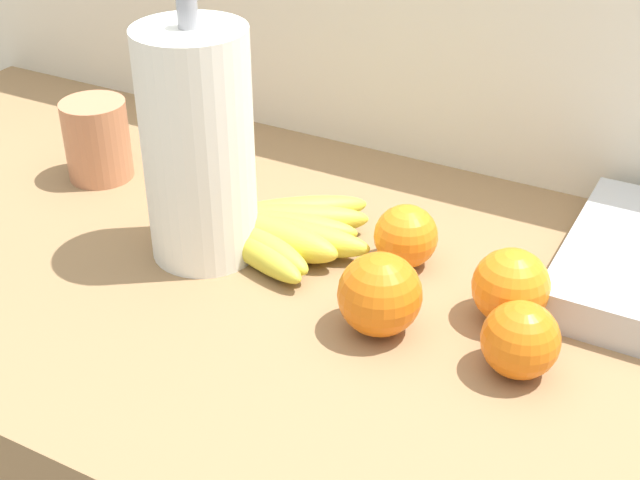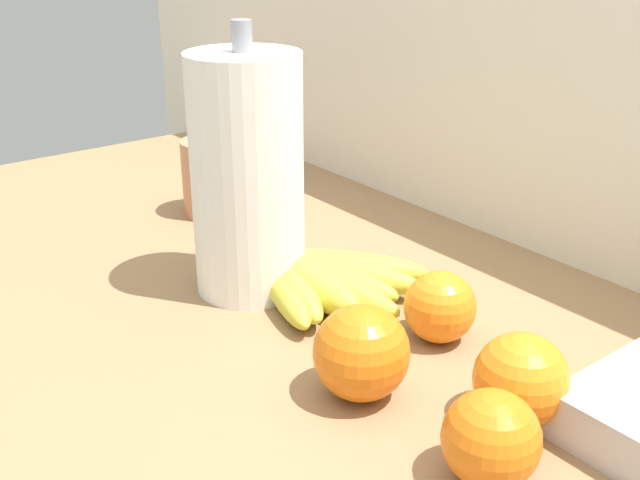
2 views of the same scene
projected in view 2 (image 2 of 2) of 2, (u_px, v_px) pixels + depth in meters
The scene contains 7 objects.
banana_bunch at pixel (311, 277), 0.80m from camera, with size 0.22×0.20×0.04m.
orange_back_left at pixel (361, 353), 0.62m from camera, with size 0.08×0.08×0.08m, color orange.
orange_center at pixel (521, 380), 0.59m from camera, with size 0.07×0.07×0.07m, color orange.
orange_front at pixel (440, 307), 0.71m from camera, with size 0.07×0.07×0.07m, color orange.
orange_right at pixel (491, 439), 0.53m from camera, with size 0.07×0.07×0.07m, color orange.
paper_towel_roll at pixel (247, 176), 0.78m from camera, with size 0.12×0.12×0.28m.
mug at pixel (213, 177), 1.01m from camera, with size 0.08×0.08×0.10m, color #BF7956.
Camera 2 is at (0.31, -0.40, 1.30)m, focal length 43.05 mm.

